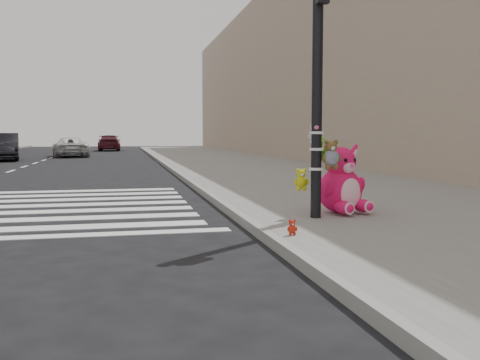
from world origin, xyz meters
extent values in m
plane|color=black|center=(0.00, 0.00, 0.00)|extent=(120.00, 120.00, 0.00)
cube|color=slate|center=(5.00, 10.00, 0.07)|extent=(7.00, 80.00, 0.14)
cube|color=gray|center=(1.55, 10.00, 0.07)|extent=(0.12, 80.00, 0.15)
cube|color=tan|center=(10.50, 20.00, 5.00)|extent=(5.00, 60.00, 10.00)
cylinder|color=black|center=(2.60, 1.80, 2.14)|extent=(0.16, 0.16, 4.00)
cylinder|color=white|center=(2.60, 1.80, 0.89)|extent=(0.22, 0.22, 0.04)
cylinder|color=white|center=(2.60, 1.80, 1.19)|extent=(0.22, 0.22, 0.04)
cylinder|color=white|center=(2.60, 1.80, 1.44)|extent=(0.22, 0.22, 0.04)
ellipsoid|color=#F8145F|center=(3.08, 1.83, 0.24)|extent=(0.35, 0.44, 0.21)
ellipsoid|color=#F8145F|center=(3.47, 1.96, 0.24)|extent=(0.35, 0.44, 0.21)
ellipsoid|color=#F8145F|center=(3.17, 2.20, 0.51)|extent=(0.89, 0.82, 0.73)
ellipsoid|color=#F9BFD1|center=(3.25, 1.96, 0.48)|extent=(0.43, 0.27, 0.48)
sphere|color=#F8145F|center=(3.17, 2.20, 0.96)|extent=(0.64, 0.64, 0.50)
ellipsoid|color=#F8145F|center=(2.94, 2.15, 1.03)|extent=(0.36, 0.21, 0.50)
ellipsoid|color=#F8145F|center=(3.38, 2.30, 1.03)|extent=(0.36, 0.21, 0.50)
imported|color=black|center=(-6.62, 25.27, 0.75)|extent=(2.32, 4.74, 1.50)
imported|color=silver|center=(-3.50, 29.54, 0.61)|extent=(2.69, 4.66, 1.22)
imported|color=#521723|center=(-1.38, 42.14, 0.68)|extent=(1.94, 4.68, 1.35)
camera|label=1|loc=(-0.29, -5.89, 1.41)|focal=40.00mm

